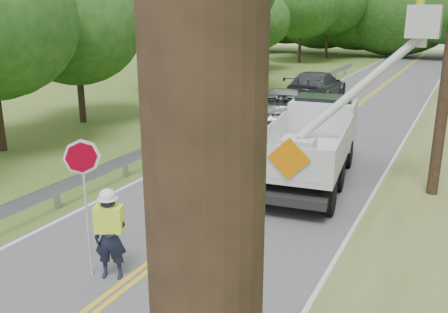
% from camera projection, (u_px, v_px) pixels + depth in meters
% --- Properties ---
extents(road, '(7.20, 96.00, 0.03)m').
position_uv_depth(road, '(311.00, 141.00, 20.11)').
color(road, '#515154').
rests_on(road, ground).
extents(guardrail, '(0.18, 48.00, 0.77)m').
position_uv_depth(guardrail, '(233.00, 115.00, 22.46)').
color(guardrail, '#92949A').
rests_on(guardrail, ground).
extents(treeline_left, '(10.59, 57.38, 11.63)m').
position_uv_depth(treeline_left, '(235.00, 1.00, 35.38)').
color(treeline_left, '#332319').
rests_on(treeline_left, ground).
extents(treeline_horizon, '(57.12, 14.38, 11.02)m').
position_uv_depth(treeline_horizon, '(430.00, 8.00, 54.40)').
color(treeline_horizon, '#134818').
rests_on(treeline_horizon, ground).
extents(flagger, '(1.06, 0.72, 2.86)m').
position_uv_depth(flagger, '(109.00, 230.00, 9.57)').
color(flagger, '#191E33').
rests_on(flagger, road).
extents(bucket_truck, '(4.80, 6.83, 6.52)m').
position_uv_depth(bucket_truck, '(323.00, 130.00, 15.65)').
color(bucket_truck, black).
rests_on(bucket_truck, road).
extents(suv_silver, '(4.75, 6.77, 1.72)m').
position_uv_depth(suv_silver, '(281.00, 106.00, 23.02)').
color(suv_silver, '#AAABB1').
rests_on(suv_silver, road).
extents(suv_darkgrey, '(2.67, 6.24, 1.79)m').
position_uv_depth(suv_darkgrey, '(316.00, 86.00, 28.65)').
color(suv_darkgrey, '#3B4043').
rests_on(suv_darkgrey, road).
extents(stop_sign_permanent, '(0.52, 0.25, 2.63)m').
position_uv_depth(stop_sign_permanent, '(264.00, 80.00, 25.03)').
color(stop_sign_permanent, '#92949A').
rests_on(stop_sign_permanent, ground).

